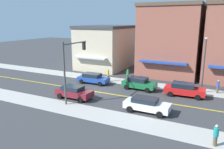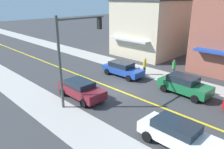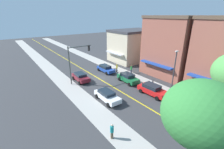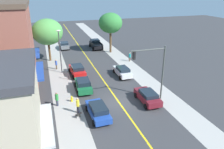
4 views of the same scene
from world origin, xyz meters
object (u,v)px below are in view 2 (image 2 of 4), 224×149
at_px(pedestrian_yellow_shirt, 145,66).
at_px(pedestrian_green_shirt, 174,67).
at_px(fire_hydrant, 169,77).
at_px(traffic_light_mast, 73,46).
at_px(white_sedan_right_curb, 178,134).
at_px(blue_sedan_left_curb, 122,69).
at_px(maroon_sedan_right_curb, 81,89).
at_px(green_sedan_left_curb, 184,85).
at_px(small_dog, 138,69).

xyz_separation_m(pedestrian_yellow_shirt, pedestrian_green_shirt, (-2.05, 2.29, -0.10)).
bearing_deg(fire_hydrant, traffic_light_mast, -15.39).
relative_size(white_sedan_right_curb, pedestrian_green_shirt, 2.68).
relative_size(white_sedan_right_curb, pedestrian_yellow_shirt, 2.45).
distance_m(pedestrian_yellow_shirt, pedestrian_green_shirt, 3.07).
xyz_separation_m(blue_sedan_left_curb, white_sedan_right_curb, (6.49, 10.10, -0.00)).
bearing_deg(maroon_sedan_right_curb, green_sedan_left_curb, 51.00).
bearing_deg(pedestrian_yellow_shirt, maroon_sedan_right_curb, -155.17).
relative_size(traffic_light_mast, blue_sedan_left_curb, 1.47).
xyz_separation_m(traffic_light_mast, blue_sedan_left_curb, (-7.20, -1.65, -3.72)).
relative_size(blue_sedan_left_curb, white_sedan_right_curb, 1.01).
height_order(blue_sedan_left_curb, pedestrian_yellow_shirt, pedestrian_yellow_shirt).
relative_size(blue_sedan_left_curb, small_dog, 5.95).
distance_m(green_sedan_left_curb, small_dog, 6.62).
bearing_deg(green_sedan_left_curb, small_dog, 167.10).
relative_size(blue_sedan_left_curb, pedestrian_green_shirt, 2.71).
xyz_separation_m(fire_hydrant, green_sedan_left_curb, (1.93, 2.63, 0.46)).
bearing_deg(small_dog, green_sedan_left_curb, 59.69).
height_order(fire_hydrant, maroon_sedan_right_curb, maroon_sedan_right_curb).
height_order(pedestrian_green_shirt, small_dog, pedestrian_green_shirt).
xyz_separation_m(blue_sedan_left_curb, pedestrian_yellow_shirt, (-1.91, 1.45, 0.21)).
height_order(blue_sedan_left_curb, small_dog, blue_sedan_left_curb).
xyz_separation_m(white_sedan_right_curb, pedestrian_green_shirt, (-10.45, -6.37, 0.12)).
xyz_separation_m(fire_hydrant, small_dog, (0.17, -3.73, 0.01)).
height_order(green_sedan_left_curb, pedestrian_yellow_shirt, pedestrian_yellow_shirt).
height_order(traffic_light_mast, green_sedan_left_curb, traffic_light_mast).
bearing_deg(traffic_light_mast, small_dog, 7.05).
distance_m(white_sedan_right_curb, small_dog, 12.84).
xyz_separation_m(traffic_light_mast, green_sedan_left_curb, (-7.49, 5.22, -3.67)).
distance_m(fire_hydrant, traffic_light_mast, 10.60).
height_order(white_sedan_right_curb, small_dog, white_sedan_right_curb).
height_order(green_sedan_left_curb, pedestrian_green_shirt, pedestrian_green_shirt).
bearing_deg(white_sedan_right_curb, small_dog, 138.40).
bearing_deg(traffic_light_mast, white_sedan_right_curb, -85.17).
relative_size(traffic_light_mast, small_dog, 8.77).
bearing_deg(blue_sedan_left_curb, traffic_light_mast, -78.78).
bearing_deg(white_sedan_right_curb, blue_sedan_left_curb, 147.34).
bearing_deg(blue_sedan_left_curb, fire_hydrant, 25.86).
distance_m(blue_sedan_left_curb, small_dog, 2.14).
bearing_deg(blue_sedan_left_curb, pedestrian_yellow_shirt, 51.15).
bearing_deg(green_sedan_left_curb, pedestrian_green_shirt, 133.04).
bearing_deg(fire_hydrant, blue_sedan_left_curb, -62.44).
height_order(traffic_light_mast, pedestrian_green_shirt, traffic_light_mast).
height_order(white_sedan_right_curb, pedestrian_yellow_shirt, pedestrian_yellow_shirt).
xyz_separation_m(maroon_sedan_right_curb, small_dog, (-8.48, -0.79, -0.40)).
xyz_separation_m(pedestrian_green_shirt, small_dog, (1.92, -3.22, -0.51)).
bearing_deg(traffic_light_mast, maroon_sedan_right_curb, 24.61).
bearing_deg(small_dog, blue_sedan_left_curb, -28.84).
height_order(maroon_sedan_right_curb, white_sedan_right_curb, maroon_sedan_right_curb).
bearing_deg(fire_hydrant, maroon_sedan_right_curb, -18.77).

